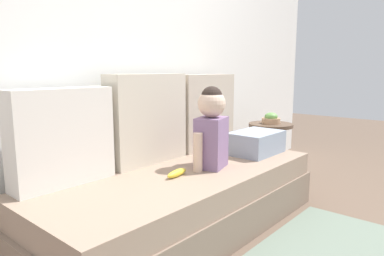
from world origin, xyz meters
TOP-DOWN VIEW (x-y plane):
  - ground_plane at (0.00, 0.00)m, footprint 12.00×12.00m
  - back_wall at (0.00, 0.54)m, footprint 5.12×0.10m
  - couch at (0.00, 0.00)m, footprint 1.92×0.82m
  - throw_pillow_left at (-0.60, 0.31)m, footprint 0.54×0.16m
  - throw_pillow_center at (0.00, 0.31)m, footprint 0.57×0.16m
  - throw_pillow_right at (0.60, 0.31)m, footprint 0.56×0.16m
  - toddler at (0.18, -0.08)m, footprint 0.31×0.21m
  - banana at (-0.11, -0.06)m, footprint 0.17×0.07m
  - folded_blanket at (0.68, -0.10)m, footprint 0.40×0.28m
  - side_table at (1.32, 0.12)m, footprint 0.40×0.40m
  - fruit_bowl at (1.32, 0.12)m, footprint 0.16×0.16m

SIDE VIEW (x-z plane):
  - ground_plane at x=0.00m, z-range 0.00..0.00m
  - couch at x=0.00m, z-range 0.00..0.37m
  - side_table at x=1.32m, z-range 0.13..0.63m
  - banana at x=-0.11m, z-range 0.38..0.42m
  - folded_blanket at x=0.68m, z-range 0.38..0.54m
  - fruit_bowl at x=1.32m, z-range 0.49..0.59m
  - toddler at x=0.18m, z-range 0.38..0.88m
  - throw_pillow_left at x=-0.60m, z-range 0.38..0.89m
  - throw_pillow_right at x=0.60m, z-range 0.38..0.94m
  - throw_pillow_center at x=0.00m, z-range 0.38..0.95m
  - back_wall at x=0.00m, z-range 0.00..2.40m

